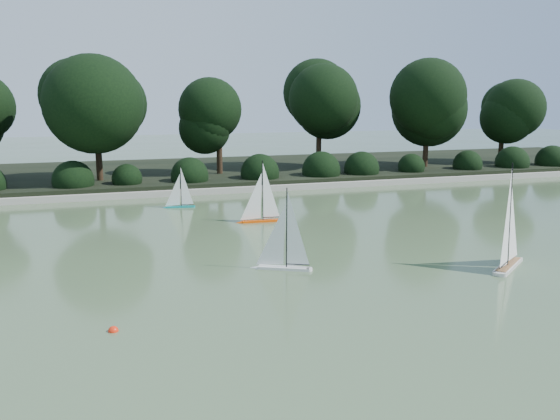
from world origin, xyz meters
name	(u,v)px	position (x,y,z in m)	size (l,w,h in m)	color
ground	(306,289)	(0.00, 0.00, 0.00)	(80.00, 80.00, 0.00)	#3A4E2F
pond_coping	(203,191)	(0.00, 9.00, 0.09)	(40.00, 0.35, 0.18)	gray
far_bank	(185,173)	(0.00, 13.00, 0.15)	(40.00, 8.00, 0.30)	black
tree_line	(225,106)	(1.23, 11.44, 2.64)	(26.31, 3.93, 4.39)	black
shrub_hedge	(198,176)	(0.00, 9.90, 0.45)	(29.10, 1.10, 1.10)	black
sailboat_white_a	(279,256)	(-0.09, 1.07, 0.23)	(1.03, 0.62, 1.48)	silver
sailboat_white_b	(511,249)	(3.76, 0.03, 0.30)	(1.23, 0.97, 1.91)	beige
sailboat_orange	(258,212)	(0.54, 4.72, 0.24)	(1.13, 0.26, 1.54)	#EF4602
sailboat_teal	(178,201)	(-1.03, 7.08, 0.19)	(0.89, 0.27, 1.21)	#0D8583
race_buoy	(113,331)	(-2.81, -0.73, 0.00)	(0.13, 0.13, 0.13)	red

